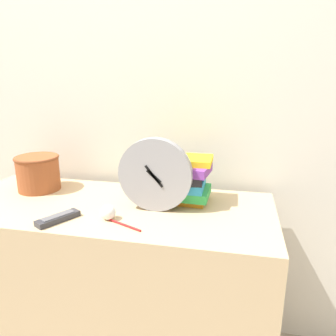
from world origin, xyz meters
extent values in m
cube|color=silver|center=(0.00, 0.61, 1.20)|extent=(6.00, 0.04, 2.40)
cube|color=tan|center=(0.00, 0.27, 0.38)|extent=(1.29, 0.54, 0.77)
cylinder|color=#99999E|center=(0.19, 0.26, 0.91)|extent=(0.28, 0.04, 0.28)
cylinder|color=white|center=(0.19, 0.25, 0.91)|extent=(0.25, 0.01, 0.25)
cube|color=black|center=(0.19, 0.25, 0.91)|extent=(0.06, 0.01, 0.06)
cube|color=black|center=(0.19, 0.25, 0.91)|extent=(0.07, 0.01, 0.08)
cylinder|color=black|center=(0.19, 0.25, 0.91)|extent=(0.01, 0.00, 0.01)
cube|color=orange|center=(0.26, 0.38, 0.78)|extent=(0.23, 0.14, 0.02)
cube|color=green|center=(0.27, 0.37, 0.81)|extent=(0.23, 0.17, 0.03)
cube|color=#2D9ED1|center=(0.26, 0.37, 0.85)|extent=(0.20, 0.16, 0.03)
cube|color=#232328|center=(0.25, 0.35, 0.88)|extent=(0.21, 0.18, 0.04)
cube|color=#7A3899|center=(0.28, 0.35, 0.92)|extent=(0.22, 0.17, 0.03)
cube|color=yellow|center=(0.27, 0.38, 0.94)|extent=(0.24, 0.14, 0.02)
cylinder|color=#994C28|center=(-0.38, 0.38, 0.85)|extent=(0.18, 0.18, 0.16)
torus|color=brown|center=(-0.38, 0.38, 0.92)|extent=(0.19, 0.19, 0.01)
cube|color=#333338|center=(-0.13, 0.09, 0.78)|extent=(0.12, 0.16, 0.02)
cube|color=#59595E|center=(-0.13, 0.09, 0.79)|extent=(0.09, 0.12, 0.00)
sphere|color=white|center=(0.04, 0.14, 0.80)|extent=(0.06, 0.06, 0.06)
cylinder|color=#B21E1E|center=(0.11, 0.11, 0.77)|extent=(0.15, 0.07, 0.01)
camera|label=1|loc=(0.48, -0.87, 1.28)|focal=35.00mm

